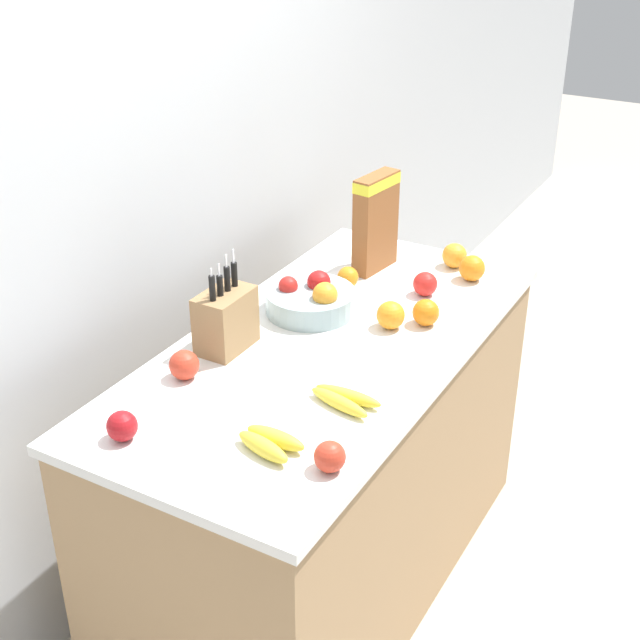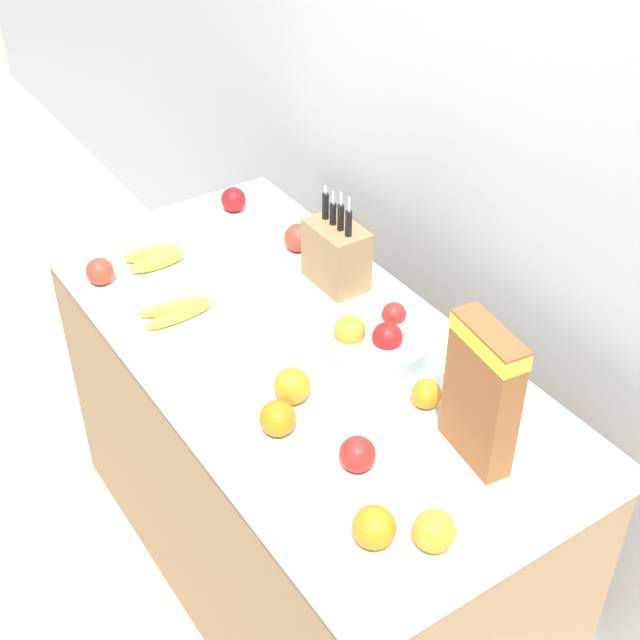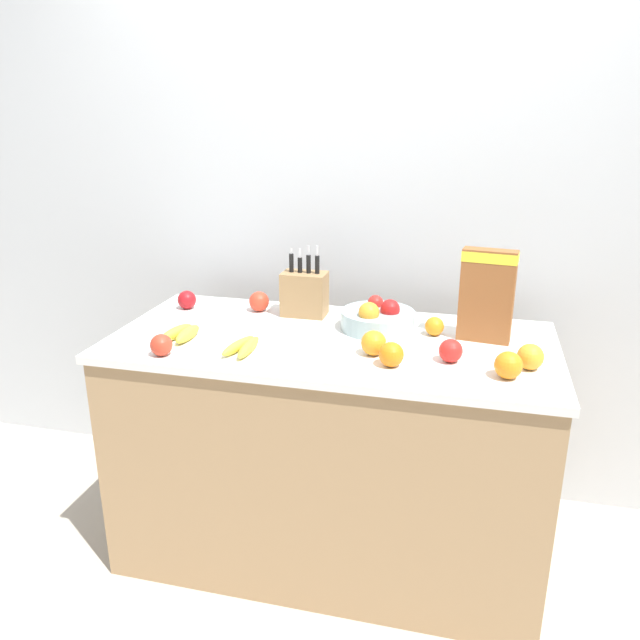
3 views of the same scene
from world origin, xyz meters
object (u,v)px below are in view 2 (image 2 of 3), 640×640
Objects in this scene: orange_mid_right at (277,418)px; apple_middle at (100,271)px; apple_leftmost at (357,454)px; banana_bunch_right at (176,311)px; apple_near_bananas at (234,200)px; orange_front_left at (434,531)px; orange_front_right at (292,386)px; cereal_box at (482,390)px; banana_bunch_left at (155,257)px; knife_block at (336,254)px; apple_by_knife_block at (298,238)px; fruit_bowl at (376,341)px; orange_by_cereal at (426,394)px; orange_mid_left at (374,527)px.

apple_middle is at bearing -172.86° from orange_mid_right.
apple_leftmost is (0.95, 0.18, 0.00)m from apple_middle.
apple_leftmost is at bearing 6.41° from banana_bunch_right.
orange_front_left is at bearing -13.27° from apple_near_bananas.
apple_middle is (-0.26, -0.10, 0.02)m from banana_bunch_right.
orange_front_right is (-0.07, 0.08, 0.00)m from orange_mid_right.
cereal_box is 1.92× the size of banana_bunch_left.
apple_middle is 0.52m from apple_near_bananas.
knife_block is at bearing 133.04° from orange_mid_right.
apple_near_bananas reaches higher than banana_bunch_left.
orange_front_left is at bearing 0.80° from banana_bunch_left.
apple_near_bananas reaches higher than banana_bunch_right.
apple_near_bananas is 0.94× the size of orange_mid_right.
apple_by_knife_block is at bearing 8.07° from apple_near_bananas.
orange_mid_right is (0.61, -0.44, -0.00)m from apple_by_knife_block.
cereal_box reaches higher than banana_bunch_right.
orange_front_right reaches higher than banana_bunch_left.
knife_block is at bearing 77.29° from banana_bunch_right.
orange_front_left is (0.51, 0.00, -0.00)m from orange_front_right.
fruit_bowl is 3.56× the size of apple_leftmost.
orange_mid_right is at bearing -109.28° from orange_by_cereal.
cereal_box is at bearing 13.29° from banana_bunch_left.
knife_block is at bearing 177.59° from cereal_box.
banana_bunch_right is at bearing -13.46° from banana_bunch_left.
orange_mid_left is 1.24× the size of orange_by_cereal.
orange_mid_left is at bearing -127.86° from orange_front_left.
banana_bunch_left is at bearing -159.13° from cereal_box.
banana_bunch_right is 2.30× the size of orange_front_right.
apple_near_bananas is at bearing 112.68° from banana_bunch_left.
apple_near_bananas is (-0.30, -0.04, -0.00)m from apple_by_knife_block.
apple_middle is 0.88× the size of orange_front_right.
apple_by_knife_block is at bearing 179.18° from knife_block.
orange_by_cereal is (0.21, -0.01, -0.01)m from fruit_bowl.
banana_bunch_left is 0.16m from apple_middle.
orange_mid_left is (0.07, -0.32, -0.14)m from cereal_box.
orange_mid_right reaches higher than banana_bunch_left.
apple_middle reaches higher than orange_by_cereal.
orange_mid_left is at bearing -17.76° from apple_near_bananas.
apple_middle is 0.77m from orange_mid_right.
apple_by_knife_block is at bearing 66.64° from banana_bunch_left.
apple_middle is 0.89× the size of orange_front_left.
apple_leftmost reaches higher than orange_by_cereal.
orange_front_left is (1.20, 0.18, 0.00)m from apple_middle.
orange_front_left reaches higher than apple_near_bananas.
apple_leftmost is at bearing 0.96° from banana_bunch_left.
banana_bunch_left is 2.47× the size of orange_by_cereal.
apple_by_knife_block reaches higher than apple_leftmost.
orange_mid_left reaches higher than apple_middle.
apple_by_knife_block is (-0.90, 0.13, -0.14)m from cereal_box.
apple_middle is (-1.05, -0.41, -0.14)m from cereal_box.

